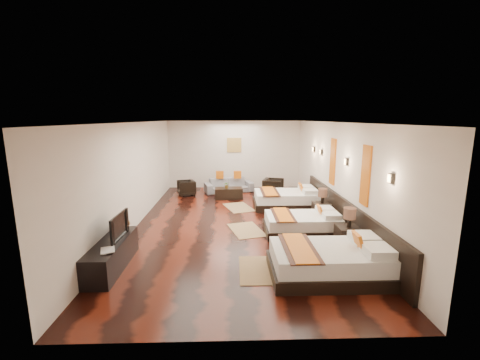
{
  "coord_description": "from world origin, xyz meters",
  "views": [
    {
      "loc": [
        -0.17,
        -8.45,
        2.91
      ],
      "look_at": [
        0.12,
        0.73,
        1.1
      ],
      "focal_mm": 23.6,
      "sensor_mm": 36.0,
      "label": 1
    }
  ],
  "objects_px": {
    "nightstand_b": "(322,210)",
    "table_plant": "(227,185)",
    "bed_mid": "(303,223)",
    "tv_console": "(112,255)",
    "armchair_left": "(186,188)",
    "armchair_right": "(273,187)",
    "bed_near": "(331,261)",
    "nightstand_a": "(348,236)",
    "sofa": "(229,185)",
    "tv": "(115,226)",
    "book": "(101,251)",
    "figurine": "(122,222)",
    "coffee_table": "(229,193)",
    "bed_far": "(287,199)"
  },
  "relations": [
    {
      "from": "sofa",
      "to": "table_plant",
      "type": "distance_m",
      "value": 1.15
    },
    {
      "from": "table_plant",
      "to": "book",
      "type": "bearing_deg",
      "value": -110.77
    },
    {
      "from": "bed_near",
      "to": "tv",
      "type": "xyz_separation_m",
      "value": [
        -4.15,
        0.58,
        0.52
      ]
    },
    {
      "from": "armchair_left",
      "to": "armchair_right",
      "type": "height_order",
      "value": "armchair_right"
    },
    {
      "from": "tv_console",
      "to": "tv",
      "type": "height_order",
      "value": "tv"
    },
    {
      "from": "figurine",
      "to": "armchair_right",
      "type": "distance_m",
      "value": 6.45
    },
    {
      "from": "bed_near",
      "to": "book",
      "type": "height_order",
      "value": "bed_near"
    },
    {
      "from": "bed_near",
      "to": "table_plant",
      "type": "height_order",
      "value": "bed_near"
    },
    {
      "from": "nightstand_b",
      "to": "sofa",
      "type": "xyz_separation_m",
      "value": [
        -2.68,
        3.69,
        -0.06
      ]
    },
    {
      "from": "sofa",
      "to": "table_plant",
      "type": "bearing_deg",
      "value": -109.09
    },
    {
      "from": "bed_near",
      "to": "table_plant",
      "type": "relative_size",
      "value": 8.76
    },
    {
      "from": "nightstand_a",
      "to": "armchair_left",
      "type": "bearing_deg",
      "value": 129.3
    },
    {
      "from": "bed_far",
      "to": "book",
      "type": "height_order",
      "value": "bed_far"
    },
    {
      "from": "tv_console",
      "to": "figurine",
      "type": "height_order",
      "value": "figurine"
    },
    {
      "from": "bed_near",
      "to": "sofa",
      "type": "relative_size",
      "value": 1.16
    },
    {
      "from": "armchair_left",
      "to": "coffee_table",
      "type": "relative_size",
      "value": 0.63
    },
    {
      "from": "sofa",
      "to": "table_plant",
      "type": "height_order",
      "value": "table_plant"
    },
    {
      "from": "nightstand_a",
      "to": "armchair_left",
      "type": "height_order",
      "value": "nightstand_a"
    },
    {
      "from": "bed_far",
      "to": "bed_near",
      "type": "bearing_deg",
      "value": -89.99
    },
    {
      "from": "bed_mid",
      "to": "coffee_table",
      "type": "xyz_separation_m",
      "value": [
        -1.93,
        3.57,
        -0.05
      ]
    },
    {
      "from": "book",
      "to": "nightstand_a",
      "type": "bearing_deg",
      "value": 13.52
    },
    {
      "from": "bed_far",
      "to": "nightstand_b",
      "type": "xyz_separation_m",
      "value": [
        0.75,
        -1.47,
        0.06
      ]
    },
    {
      "from": "nightstand_b",
      "to": "table_plant",
      "type": "distance_m",
      "value": 3.76
    },
    {
      "from": "tv",
      "to": "book",
      "type": "xyz_separation_m",
      "value": [
        -0.05,
        -0.64,
        -0.24
      ]
    },
    {
      "from": "tv_console",
      "to": "table_plant",
      "type": "height_order",
      "value": "table_plant"
    },
    {
      "from": "nightstand_a",
      "to": "armchair_right",
      "type": "height_order",
      "value": "nightstand_a"
    },
    {
      "from": "coffee_table",
      "to": "armchair_right",
      "type": "bearing_deg",
      "value": 12.7
    },
    {
      "from": "bed_near",
      "to": "nightstand_a",
      "type": "bearing_deg",
      "value": 56.49
    },
    {
      "from": "armchair_left",
      "to": "table_plant",
      "type": "bearing_deg",
      "value": 48.78
    },
    {
      "from": "bed_mid",
      "to": "figurine",
      "type": "bearing_deg",
      "value": -165.0
    },
    {
      "from": "bed_near",
      "to": "sofa",
      "type": "xyz_separation_m",
      "value": [
        -1.93,
        6.87,
        -0.01
      ]
    },
    {
      "from": "bed_mid",
      "to": "tv_console",
      "type": "relative_size",
      "value": 1.06
    },
    {
      "from": "bed_near",
      "to": "coffee_table",
      "type": "height_order",
      "value": "bed_near"
    },
    {
      "from": "figurine",
      "to": "coffee_table",
      "type": "distance_m",
      "value": 5.24
    },
    {
      "from": "nightstand_b",
      "to": "tv",
      "type": "height_order",
      "value": "tv"
    },
    {
      "from": "tv_console",
      "to": "tv",
      "type": "distance_m",
      "value": 0.55
    },
    {
      "from": "bed_near",
      "to": "armchair_right",
      "type": "bearing_deg",
      "value": 92.2
    },
    {
      "from": "bed_far",
      "to": "armchair_left",
      "type": "xyz_separation_m",
      "value": [
        -3.55,
        1.73,
        0.01
      ]
    },
    {
      "from": "bed_far",
      "to": "nightstand_a",
      "type": "height_order",
      "value": "nightstand_a"
    },
    {
      "from": "bed_near",
      "to": "tv_console",
      "type": "height_order",
      "value": "bed_near"
    },
    {
      "from": "sofa",
      "to": "armchair_left",
      "type": "xyz_separation_m",
      "value": [
        -1.62,
        -0.49,
        0.01
      ]
    },
    {
      "from": "nightstand_b",
      "to": "sofa",
      "type": "relative_size",
      "value": 0.51
    },
    {
      "from": "tv",
      "to": "book",
      "type": "bearing_deg",
      "value": 176.92
    },
    {
      "from": "bed_near",
      "to": "armchair_right",
      "type": "height_order",
      "value": "bed_near"
    },
    {
      "from": "sofa",
      "to": "armchair_left",
      "type": "relative_size",
      "value": 2.98
    },
    {
      "from": "armchair_left",
      "to": "table_plant",
      "type": "relative_size",
      "value": 2.53
    },
    {
      "from": "coffee_table",
      "to": "bed_mid",
      "type": "bearing_deg",
      "value": -61.63
    },
    {
      "from": "bed_near",
      "to": "book",
      "type": "relative_size",
      "value": 6.92
    },
    {
      "from": "armchair_left",
      "to": "armchair_right",
      "type": "xyz_separation_m",
      "value": [
        3.31,
        -0.18,
        0.04
      ]
    },
    {
      "from": "bed_near",
      "to": "bed_far",
      "type": "bearing_deg",
      "value": 90.01
    }
  ]
}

